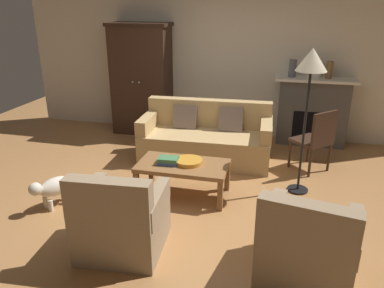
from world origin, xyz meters
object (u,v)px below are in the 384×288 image
object	(u,v)px
fruit_bowl	(189,161)
side_chair_wooden	(316,137)
armoire	(142,79)
floor_lamp	(311,69)
mantel_vase_bronze	(329,70)
armchair_near_right	(307,248)
dog	(53,188)
book_stack	(168,161)
fireplace	(312,111)
coffee_table	(183,168)
mantel_vase_slate	(293,68)
mantel_vase_cream	(317,68)
armchair_near_left	(121,222)
couch	(206,139)

from	to	relation	value
fruit_bowl	side_chair_wooden	bearing A→B (deg)	34.96
armoire	floor_lamp	bearing A→B (deg)	-32.29
mantel_vase_bronze	armchair_near_right	size ratio (longest dim) A/B	0.30
fruit_bowl	dog	xyz separation A→B (m)	(-1.45, -0.68, -0.20)
mantel_vase_bronze	side_chair_wooden	distance (m)	1.37
book_stack	armoire	bearing A→B (deg)	117.77
fireplace	dog	bearing A→B (deg)	-135.70
coffee_table	floor_lamp	size ratio (longest dim) A/B	0.62
armoire	floor_lamp	distance (m)	3.30
mantel_vase_slate	floor_lamp	xyz separation A→B (m)	(0.17, -1.79, 0.29)
mantel_vase_cream	armchair_near_left	xyz separation A→B (m)	(-1.87, -3.47, -0.96)
coffee_table	book_stack	distance (m)	0.20
book_stack	mantel_vase_slate	xyz separation A→B (m)	(1.39, 2.29, 0.80)
dog	fruit_bowl	bearing A→B (deg)	25.11
fruit_bowl	dog	bearing A→B (deg)	-154.89
fireplace	couch	distance (m)	1.92
armoire	book_stack	distance (m)	2.57
fireplace	coffee_table	world-z (taller)	fireplace
fireplace	armchair_near_right	world-z (taller)	fireplace
fireplace	armchair_near_left	size ratio (longest dim) A/B	1.43
book_stack	floor_lamp	distance (m)	1.97
mantel_vase_cream	floor_lamp	world-z (taller)	floor_lamp
mantel_vase_cream	armchair_near_right	bearing A→B (deg)	-92.92
fruit_bowl	floor_lamp	world-z (taller)	floor_lamp
coffee_table	mantel_vase_bronze	size ratio (longest dim) A/B	4.07
dog	side_chair_wooden	bearing A→B (deg)	30.43
armoire	side_chair_wooden	xyz separation A→B (m)	(2.96, -1.08, -0.46)
fireplace	armchair_near_right	size ratio (longest dim) A/B	1.40
fruit_bowl	floor_lamp	distance (m)	1.78
mantel_vase_bronze	dog	distance (m)	4.41
armoire	coffee_table	distance (m)	2.64
coffee_table	mantel_vase_slate	size ratio (longest dim) A/B	3.92
couch	mantel_vase_cream	xyz separation A→B (m)	(1.56, 1.06, 0.95)
fruit_bowl	mantel_vase_slate	size ratio (longest dim) A/B	1.21
fruit_bowl	fireplace	bearing A→B (deg)	55.51
coffee_table	fruit_bowl	xyz separation A→B (m)	(0.06, 0.03, 0.08)
mantel_vase_bronze	side_chair_wooden	world-z (taller)	mantel_vase_bronze
mantel_vase_cream	side_chair_wooden	distance (m)	1.37
mantel_vase_cream	side_chair_wooden	size ratio (longest dim) A/B	0.34
mantel_vase_slate	mantel_vase_cream	world-z (taller)	mantel_vase_cream
armoire	fireplace	bearing A→B (deg)	1.51
fireplace	side_chair_wooden	world-z (taller)	fireplace
mantel_vase_slate	armchair_near_left	world-z (taller)	mantel_vase_slate
armoire	armchair_near_right	bearing A→B (deg)	-50.92
armchair_near_right	couch	bearing A→B (deg)	119.88
armoire	book_stack	size ratio (longest dim) A/B	7.50
armoire	dog	size ratio (longest dim) A/B	3.69
mantel_vase_slate	side_chair_wooden	xyz separation A→B (m)	(0.39, -1.14, -0.75)
mantel_vase_slate	mantel_vase_cream	size ratio (longest dim) A/B	0.93
book_stack	armchair_near_left	world-z (taller)	armchair_near_left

